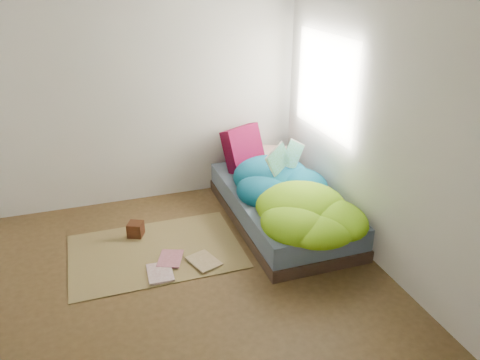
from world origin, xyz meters
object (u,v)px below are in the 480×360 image
at_px(open_book, 286,148).
at_px(wooden_box, 136,229).
at_px(floor_book_a, 148,275).
at_px(bed, 281,207).
at_px(pillow_magenta, 243,148).
at_px(floor_book_b, 159,259).

bearing_deg(open_book, wooden_box, 152.55).
bearing_deg(wooden_box, floor_book_a, -89.53).
relative_size(wooden_box, floor_book_a, 0.48).
distance_m(bed, pillow_magenta, 0.88).
xyz_separation_m(open_book, floor_book_b, (-1.42, -0.38, -0.79)).
distance_m(pillow_magenta, floor_book_b, 1.72).
bearing_deg(bed, pillow_magenta, 101.79).
bearing_deg(bed, open_book, 36.47).
bearing_deg(pillow_magenta, open_book, -100.83).
height_order(bed, floor_book_b, bed).
bearing_deg(floor_book_b, floor_book_a, -101.12).
bearing_deg(floor_book_a, wooden_box, 92.84).
bearing_deg(pillow_magenta, wooden_box, 176.20).
height_order(bed, open_book, open_book).
xyz_separation_m(bed, open_book, (0.05, 0.04, 0.65)).
distance_m(wooden_box, floor_book_a, 0.73).
xyz_separation_m(pillow_magenta, wooden_box, (-1.35, -0.59, -0.50)).
bearing_deg(open_book, pillow_magenta, 83.89).
xyz_separation_m(bed, floor_book_a, (-1.50, -0.55, -0.15)).
xyz_separation_m(wooden_box, floor_book_b, (0.14, -0.51, -0.06)).
distance_m(open_book, floor_book_b, 1.67).
relative_size(bed, open_book, 4.52).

